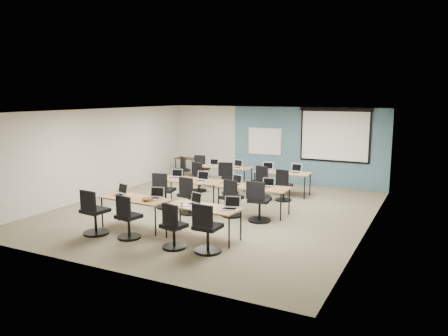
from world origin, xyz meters
The scene contains 58 objects.
floor centered at (0.00, 0.00, 0.00)m, with size 8.00×9.00×0.02m, color #6B6354.
ceiling centered at (0.00, 0.00, 2.70)m, with size 8.00×9.00×0.02m, color white.
wall_back centered at (0.00, 4.50, 1.35)m, with size 8.00×0.04×2.70m, color beige.
wall_front centered at (0.00, -4.50, 1.35)m, with size 8.00×0.04×2.70m, color beige.
wall_left centered at (-4.00, 0.00, 1.35)m, with size 0.04×9.00×2.70m, color beige.
wall_right centered at (4.00, 0.00, 1.35)m, with size 0.04×9.00×2.70m, color beige.
blue_accent_panel centered at (1.25, 4.47, 1.35)m, with size 5.50×0.04×2.70m, color #3D5977.
whiteboard centered at (-0.30, 4.43, 1.45)m, with size 1.28×0.03×0.98m.
projector_screen centered at (2.20, 4.41, 1.89)m, with size 2.40×0.10×1.82m.
training_table_front_left centered at (-0.92, -2.25, 0.68)m, with size 1.66×0.69×0.73m.
training_table_front_right centered at (0.90, -2.23, 0.68)m, with size 1.66×0.69×0.73m.
training_table_mid_left centered at (-0.89, 0.24, 0.69)m, with size 1.94×0.81×0.73m.
training_table_mid_right centered at (1.07, 0.18, 0.69)m, with size 1.87×0.78×0.73m.
training_table_back_left centered at (-1.04, 2.77, 0.68)m, with size 1.76×0.73×0.73m.
training_table_back_right centered at (1.02, 2.62, 0.68)m, with size 1.74×0.72×0.73m.
laptop_0 centered at (-1.44, -2.15, 0.79)m, with size 0.35×0.30×0.26m.
mouse_0 centered at (-1.25, -2.37, 0.74)m, with size 0.06×0.09×0.03m, color white.
task_chair_0 centered at (-1.44, -3.08, 0.44)m, with size 0.57×0.57×1.05m.
laptop_1 centered at (-0.48, -2.06, 0.79)m, with size 0.34×0.29×0.25m.
mouse_1 centered at (-0.36, -2.22, 0.74)m, with size 0.06×0.10×0.03m, color white.
task_chair_1 centered at (-0.58, -2.97, 0.41)m, with size 0.51×0.51×1.00m.
laptop_2 centered at (0.64, -2.16, 0.79)m, with size 0.34×0.29×0.26m.
mouse_2 centered at (0.74, -2.31, 0.74)m, with size 0.06×0.09×0.03m, color white.
task_chair_2 centered at (0.66, -3.05, 0.40)m, with size 0.50×0.50×0.98m.
laptop_3 centered at (1.51, -2.12, 0.79)m, with size 0.34×0.29×0.26m.
mouse_3 centered at (1.70, -2.25, 0.74)m, with size 0.06×0.10×0.03m, color white.
task_chair_3 centered at (1.38, -2.94, 0.43)m, with size 0.55×0.55×1.03m.
laptop_4 centered at (-1.44, 0.29, 0.79)m, with size 0.33×0.28×0.25m.
mouse_4 centered at (-1.14, 0.11, 0.74)m, with size 0.06×0.10×0.04m, color white.
task_chair_4 centered at (-1.36, -0.43, 0.42)m, with size 0.53×0.53×1.01m.
laptop_5 centered at (-0.54, 0.23, 0.80)m, with size 0.35×0.30×0.27m.
mouse_5 centered at (-0.36, 0.16, 0.74)m, with size 0.06×0.09×0.03m, color white.
task_chair_5 centered at (-0.44, -0.65, 0.42)m, with size 0.54×0.54×1.01m.
laptop_6 centered at (0.52, 0.23, 0.79)m, with size 0.33×0.28×0.25m.
mouse_6 centered at (0.78, 0.07, 0.74)m, with size 0.06×0.10×0.04m, color white.
task_chair_6 centered at (0.68, -0.37, 0.41)m, with size 0.53×0.52×1.00m.
laptop_7 centered at (1.42, 0.27, 0.79)m, with size 0.31×0.27×0.24m.
mouse_7 centered at (1.59, 0.04, 0.74)m, with size 0.07×0.10×0.04m, color white.
task_chair_7 centered at (1.48, -0.47, 0.43)m, with size 0.57×0.57×1.05m.
laptop_8 centered at (-1.48, 2.68, 0.79)m, with size 0.31×0.26×0.24m.
mouse_8 centered at (-1.28, 2.43, 0.74)m, with size 0.06×0.09×0.03m, color white.
task_chair_8 centered at (-1.57, 1.83, 0.40)m, with size 0.52×0.50×0.98m.
laptop_9 centered at (-0.61, 2.75, 0.79)m, with size 0.33×0.28×0.25m.
mouse_9 centered at (-0.36, 2.57, 0.74)m, with size 0.06×0.10×0.04m, color white.
task_chair_9 centered at (-0.53, 1.98, 0.43)m, with size 0.57×0.56×1.03m.
laptop_10 centered at (0.47, 2.69, 0.79)m, with size 0.34×0.29×0.25m.
mouse_10 centered at (0.68, 2.43, 0.74)m, with size 0.07×0.10×0.04m, color white.
task_chair_10 centered at (0.59, 2.01, 0.41)m, with size 0.52×0.52×1.00m.
laptop_11 centered at (1.42, 2.69, 0.80)m, with size 0.36×0.31×0.27m.
mouse_11 centered at (1.62, 2.55, 0.74)m, with size 0.07×0.10×0.04m, color white.
task_chair_11 centered at (1.32, 1.84, 0.40)m, with size 0.48×0.48×0.97m.
blue_mousepad centered at (-1.19, -2.33, 0.73)m, with size 0.22×0.18×0.01m, color #0A1C99.
snack_bowl centered at (-0.50, -2.35, 0.76)m, with size 0.26×0.26×0.06m, color brown.
snack_plate centered at (0.47, -2.35, 0.74)m, with size 0.19×0.19×0.01m, color white.
coffee_cup centered at (0.48, -2.42, 0.78)m, with size 0.07×0.07×0.07m, color silver.
utility_table centered at (-3.20, 3.74, 0.65)m, with size 0.85×0.47×0.75m.
spare_chair_a centered at (-2.28, 3.34, 0.41)m, with size 0.50×0.50×0.98m.
spare_chair_b centered at (-2.81, 2.87, 0.39)m, with size 0.52×0.46×0.95m.
Camera 1 is at (5.43, -10.21, 3.13)m, focal length 35.00 mm.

